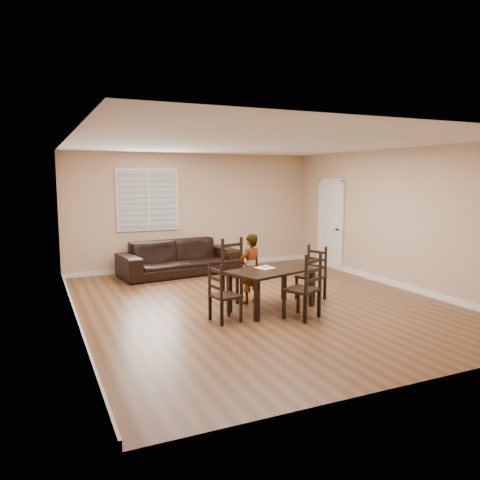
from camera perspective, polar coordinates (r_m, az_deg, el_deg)
name	(u,v)px	position (r m, az deg, el deg)	size (l,w,h in m)	color
ground	(260,303)	(8.12, 2.49, -7.67)	(7.00, 7.00, 0.00)	brown
room	(258,197)	(8.02, 2.21, 5.22)	(6.04, 7.04, 2.72)	tan
dining_table	(272,275)	(7.63, 3.89, -4.24)	(1.59, 1.18, 0.67)	black
chair_near	(235,271)	(8.32, -0.65, -3.82)	(0.59, 0.57, 1.08)	black
chair_far	(309,289)	(7.16, 8.40, -5.98)	(0.61, 0.59, 1.03)	black
chair_left	(219,295)	(6.97, -2.58, -6.76)	(0.43, 0.46, 0.90)	black
chair_right	(315,274)	(8.46, 9.08, -4.17)	(0.53, 0.54, 0.94)	black
child	(250,269)	(7.99, 1.27, -3.51)	(0.44, 0.29, 1.20)	gray
napkin	(265,268)	(7.72, 3.06, -3.38)	(0.26, 0.26, 0.00)	beige
donut	(266,266)	(7.73, 3.15, -3.20)	(0.11, 0.11, 0.04)	gold
sofa	(179,258)	(10.44, -7.49, -2.17)	(2.58, 1.01, 0.75)	black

